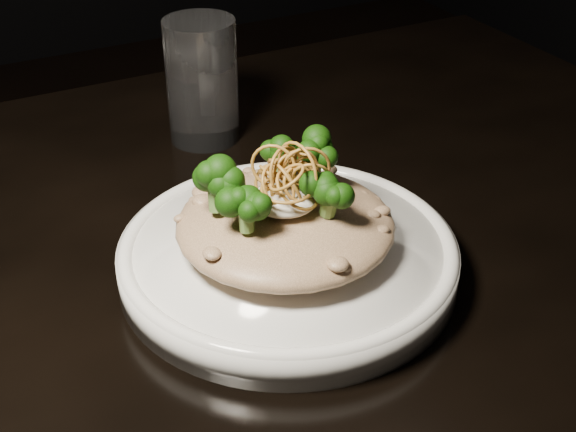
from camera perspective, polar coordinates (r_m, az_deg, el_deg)
The scene contains 7 objects.
table at distance 0.74m, azimuth -2.86°, elevation -7.44°, with size 1.10×0.80×0.75m.
plate at distance 0.65m, azimuth 0.00°, elevation -3.05°, with size 0.27×0.27×0.03m, color white.
risotto at distance 0.63m, azimuth -0.19°, elevation -0.60°, with size 0.17×0.17×0.04m, color brown.
broccoli at distance 0.61m, azimuth -0.71°, elevation 2.86°, with size 0.13×0.13×0.05m, color black, non-canonical shape.
cheese at distance 0.61m, azimuth -0.29°, elevation 1.22°, with size 0.05×0.05×0.01m, color white.
shallots at distance 0.60m, azimuth 0.31°, elevation 3.12°, with size 0.05×0.05×0.03m, color brown, non-canonical shape.
drinking_glass at distance 0.84m, azimuth -6.13°, elevation 9.50°, with size 0.07×0.07×0.13m, color silver.
Camera 1 is at (-0.23, -0.52, 1.14)m, focal length 50.00 mm.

